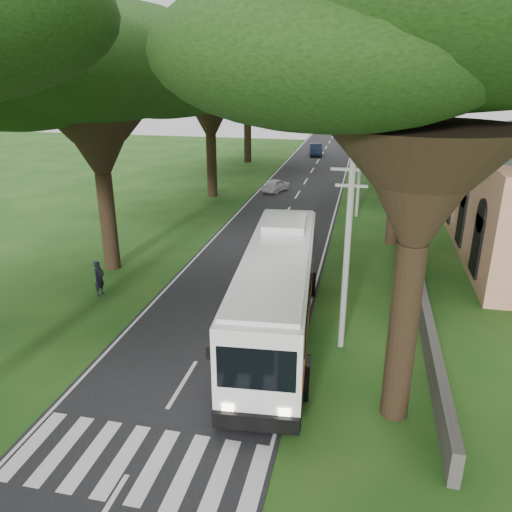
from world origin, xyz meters
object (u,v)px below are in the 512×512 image
(coach_bus, at_px, (277,289))
(distant_car_a, at_px, (276,185))
(pole_mid, at_px, (360,163))
(pedestrian, at_px, (99,278))
(pole_far, at_px, (365,132))
(pole_near, at_px, (347,252))
(distant_car_b, at_px, (316,149))

(coach_bus, bearing_deg, distant_car_a, 95.75)
(pole_mid, relative_size, distant_car_a, 2.29)
(pedestrian, bearing_deg, pole_far, -11.25)
(pole_near, xyz_separation_m, pole_far, (0.00, 40.00, 0.00))
(pole_near, bearing_deg, pole_mid, 90.00)
(coach_bus, xyz_separation_m, pedestrian, (-9.49, 1.90, -1.17))
(distant_car_a, xyz_separation_m, pedestrian, (-4.63, -24.53, 0.30))
(pole_near, distance_m, distant_car_a, 28.22)
(pole_far, height_order, distant_car_b, pole_far)
(pole_near, relative_size, distant_car_a, 2.29)
(pole_far, relative_size, coach_bus, 0.60)
(pole_near, height_order, coach_bus, pole_near)
(distant_car_a, bearing_deg, pole_mid, 157.67)
(pole_mid, distance_m, coach_bus, 19.82)
(distant_car_a, distance_m, pedestrian, 24.96)
(pole_near, xyz_separation_m, pole_mid, (0.00, 20.00, 0.00))
(pole_mid, height_order, pedestrian, pole_mid)
(pole_far, distance_m, distant_car_b, 11.28)
(pole_far, xyz_separation_m, coach_bus, (-2.81, -39.51, -2.08))
(pole_near, height_order, distant_car_b, pole_near)
(distant_car_b, bearing_deg, distant_car_a, -101.72)
(coach_bus, height_order, distant_car_b, coach_bus)
(pole_mid, relative_size, coach_bus, 0.60)
(pole_far, relative_size, distant_car_b, 1.77)
(pole_mid, height_order, coach_bus, pole_mid)
(pedestrian, bearing_deg, pole_near, -94.18)
(distant_car_a, relative_size, pedestrian, 1.89)
(pole_near, xyz_separation_m, coach_bus, (-2.81, 0.49, -2.08))
(pole_mid, xyz_separation_m, distant_car_a, (-7.67, 6.92, -3.56))
(distant_car_b, bearing_deg, pole_mid, -85.76)
(pole_mid, relative_size, pedestrian, 4.33)
(pole_mid, relative_size, distant_car_b, 1.77)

